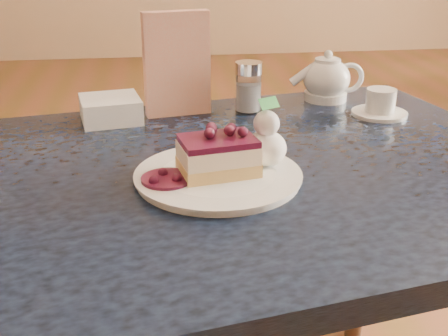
{
  "coord_description": "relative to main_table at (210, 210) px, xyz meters",
  "views": [
    {
      "loc": [
        -0.03,
        -0.55,
        1.13
      ],
      "look_at": [
        0.08,
        0.21,
        0.81
      ],
      "focal_mm": 45.0,
      "sensor_mm": 36.0,
      "label": 1
    }
  ],
  "objects": [
    {
      "name": "berry_sauce",
      "position": [
        -0.07,
        -0.07,
        0.09
      ],
      "size": [
        0.08,
        0.08,
        0.01
      ],
      "primitive_type": "cylinder",
      "color": "#4B1022",
      "rests_on": "dessert_plate"
    },
    {
      "name": "menu_card",
      "position": [
        -0.03,
        0.32,
        0.19
      ],
      "size": [
        0.14,
        0.05,
        0.22
      ],
      "primitive_type": "cube",
      "rotation": [
        0.0,
        0.0,
        0.17
      ],
      "color": "beige",
      "rests_on": "main_table"
    },
    {
      "name": "tea_set",
      "position": [
        0.34,
        0.36,
        0.12
      ],
      "size": [
        0.25,
        0.25,
        0.11
      ],
      "color": "white",
      "rests_on": "main_table"
    },
    {
      "name": "whipped_cream",
      "position": [
        0.09,
        -0.03,
        0.12
      ],
      "size": [
        0.07,
        0.07,
        0.06
      ],
      "color": "white",
      "rests_on": "dessert_plate"
    },
    {
      "name": "napkin_stack",
      "position": [
        -0.18,
        0.29,
        0.1
      ],
      "size": [
        0.14,
        0.14,
        0.05
      ],
      "primitive_type": "cube",
      "rotation": [
        0.0,
        0.0,
        0.17
      ],
      "color": "white",
      "rests_on": "main_table"
    },
    {
      "name": "dessert_plate",
      "position": [
        0.01,
        -0.05,
        0.09
      ],
      "size": [
        0.26,
        0.26,
        0.01
      ],
      "primitive_type": "cylinder",
      "color": "white",
      "rests_on": "main_table"
    },
    {
      "name": "main_table",
      "position": [
        0.0,
        0.0,
        0.0
      ],
      "size": [
        1.33,
        1.0,
        0.76
      ],
      "rotation": [
        0.0,
        0.0,
        0.17
      ],
      "color": "#131F38",
      "rests_on": "ground"
    },
    {
      "name": "cheesecake_slice",
      "position": [
        0.01,
        -0.05,
        0.12
      ],
      "size": [
        0.13,
        0.11,
        0.06
      ],
      "rotation": [
        0.0,
        0.0,
        0.17
      ],
      "color": "#E6AE5F",
      "rests_on": "dessert_plate"
    },
    {
      "name": "sugar_shaker",
      "position": [
        0.12,
        0.32,
        0.14
      ],
      "size": [
        0.06,
        0.06,
        0.11
      ],
      "color": "white",
      "rests_on": "main_table"
    }
  ]
}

